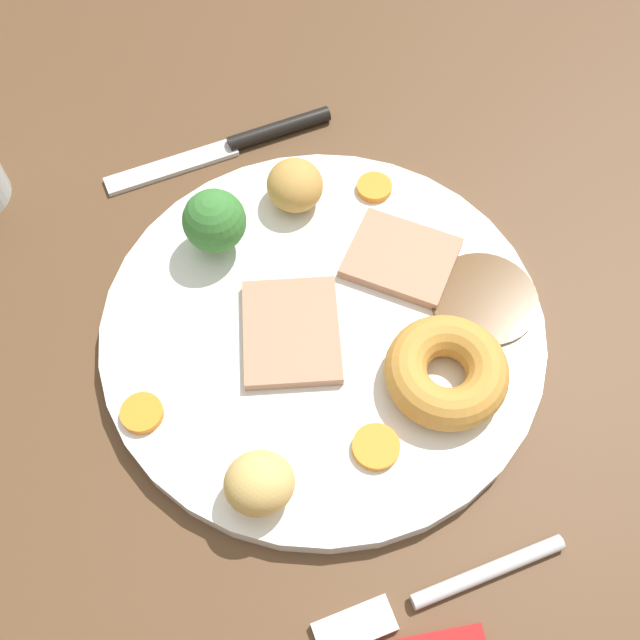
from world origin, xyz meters
The scene contains 14 objects.
dining_table centered at (0.00, 0.00, 1.80)cm, with size 120.00×84.00×3.60cm, color brown.
dinner_plate centered at (-0.28, 0.31, 4.30)cm, with size 29.62×29.62×1.40cm, color white.
gravy_pool centered at (-2.82, -10.68, 5.15)cm, with size 7.32×7.32×0.30cm, color #563819.
meat_slice_main centered at (-0.06, 2.25, 5.40)cm, with size 7.78×6.26×0.80cm, color tan.
meat_slice_under centered at (2.29, -7.00, 5.40)cm, with size 7.15×5.92×0.80cm, color tan.
yorkshire_pudding centered at (-7.06, -5.27, 6.34)cm, with size 7.81×7.81×2.69cm, color #C68938.
roast_potato_left centered at (10.28, -2.44, 6.64)cm, with size 4.05×4.33×3.27cm, color #BC8C42.
roast_potato_right centered at (-9.06, 8.02, 6.78)cm, with size 4.10×3.80×3.55cm, color #D8B260.
carrot_coin_front centered at (-9.36, 0.67, 5.27)cm, with size 2.91×2.91×0.54cm, color orange.
carrot_coin_back centered at (8.79, -8.13, 5.26)cm, with size 2.60×2.60×0.53cm, color orange.
carrot_coin_side centered at (-1.48, 12.92, 5.29)cm, with size 2.65×2.65×0.58cm, color orange.
broccoli_floret centered at (8.79, 4.08, 7.69)cm, with size 4.36×4.36×4.93cm.
fork centered at (-18.15, 1.24, 3.99)cm, with size 2.30×15.31×0.90cm.
knife centered at (18.07, -1.01, 4.05)cm, with size 1.81×18.51×1.20cm.
Camera 1 is at (-22.60, 10.29, 48.44)cm, focal length 42.26 mm.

